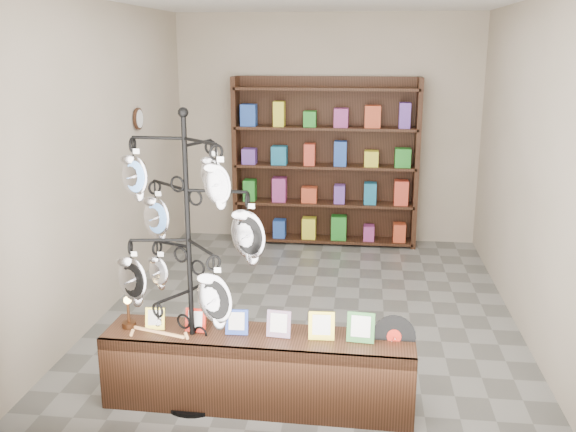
# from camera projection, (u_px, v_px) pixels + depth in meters

# --- Properties ---
(ground) EXTENTS (5.00, 5.00, 0.00)m
(ground) POSITION_uv_depth(u_px,v_px,m) (309.00, 308.00, 6.50)
(ground) COLOR slate
(ground) RESTS_ON ground
(room_envelope) EXTENTS (5.00, 5.00, 5.00)m
(room_envelope) POSITION_uv_depth(u_px,v_px,m) (311.00, 125.00, 6.03)
(room_envelope) COLOR #B8A894
(room_envelope) RESTS_ON ground
(display_tree) EXTENTS (1.18, 1.18, 2.18)m
(display_tree) POSITION_uv_depth(u_px,v_px,m) (188.00, 241.00, 4.46)
(display_tree) COLOR black
(display_tree) RESTS_ON ground
(front_shelf) EXTENTS (2.26, 0.50, 0.79)m
(front_shelf) POSITION_uv_depth(u_px,v_px,m) (258.00, 369.00, 4.69)
(front_shelf) COLOR black
(front_shelf) RESTS_ON ground
(back_shelving) EXTENTS (2.42, 0.36, 2.20)m
(back_shelving) POSITION_uv_depth(u_px,v_px,m) (325.00, 167.00, 8.44)
(back_shelving) COLOR black
(back_shelving) RESTS_ON ground
(wall_clocks) EXTENTS (0.03, 0.24, 0.84)m
(wall_clocks) POSITION_uv_depth(u_px,v_px,m) (140.00, 146.00, 7.12)
(wall_clocks) COLOR black
(wall_clocks) RESTS_ON ground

